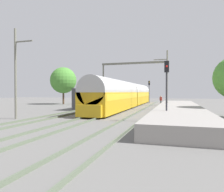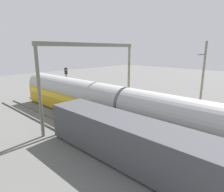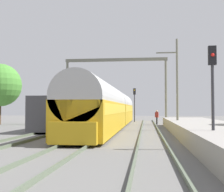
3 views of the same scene
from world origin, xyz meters
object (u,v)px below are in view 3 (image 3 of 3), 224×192
object	(u,v)px
person_crossing	(157,116)
catenary_gantry	(116,77)
passenger_train	(112,108)
railway_signal_near	(213,83)
freight_car	(67,113)
railway_signal_far	(134,100)

from	to	relation	value
person_crossing	catenary_gantry	world-z (taller)	catenary_gantry
person_crossing	catenary_gantry	size ratio (longest dim) A/B	0.14
passenger_train	railway_signal_near	world-z (taller)	railway_signal_near
passenger_train	freight_car	size ratio (longest dim) A/B	2.53
passenger_train	person_crossing	xyz separation A→B (m)	(4.83, 5.35, -0.94)
freight_car	passenger_train	bearing A→B (deg)	39.08
passenger_train	person_crossing	world-z (taller)	passenger_train
person_crossing	catenary_gantry	distance (m)	6.74
passenger_train	catenary_gantry	world-z (taller)	catenary_gantry
passenger_train	person_crossing	bearing A→B (deg)	47.96
passenger_train	person_crossing	distance (m)	7.27
person_crossing	railway_signal_near	size ratio (longest dim) A/B	0.36
railway_signal_far	catenary_gantry	size ratio (longest dim) A/B	0.40
railway_signal_near	catenary_gantry	distance (m)	21.77
railway_signal_far	catenary_gantry	bearing A→B (deg)	-103.86
passenger_train	railway_signal_far	distance (m)	12.22
person_crossing	catenary_gantry	bearing A→B (deg)	-154.05
freight_car	railway_signal_near	bearing A→B (deg)	-51.50
passenger_train	freight_car	xyz separation A→B (m)	(-3.86, -3.13, -0.50)
freight_car	railway_signal_far	bearing A→B (deg)	69.13
freight_car	person_crossing	world-z (taller)	freight_car
passenger_train	railway_signal_near	bearing A→B (deg)	-67.88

